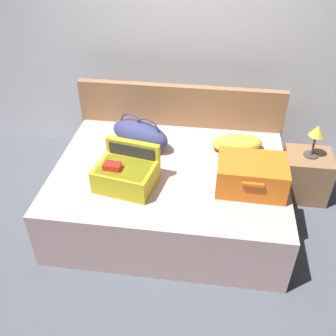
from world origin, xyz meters
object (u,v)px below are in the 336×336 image
Objects in this scene: hard_case_large at (251,175)px; duffel_bag at (140,134)px; bed at (170,193)px; pillow_near_headboard at (237,143)px; hard_case_medium at (126,173)px; nightstand at (305,175)px; table_lamp at (317,134)px.

duffel_bag is at bearing 155.54° from hard_case_large.
bed is 0.79m from pillow_near_headboard.
bed is at bearing 48.56° from hard_case_medium.
hard_case_large is 1.00m from nightstand.
hard_case_large is 0.57m from pillow_near_headboard.
duffel_bag reaches higher than nightstand.
duffel_bag is 1.70m from nightstand.
hard_case_large is 1.18× the size of pillow_near_headboard.
bed is 0.82m from hard_case_large.
nightstand is (0.72, 0.11, -0.39)m from pillow_near_headboard.
pillow_near_headboard is (0.91, 0.06, -0.06)m from duffel_bag.
hard_case_large is 1.06× the size of hard_case_medium.
pillow_near_headboard is 0.74m from table_lamp.
hard_case_large is at bearing -12.68° from bed.
hard_case_large and table_lamp have the same top height.
bed is at bearing -158.91° from table_lamp.
nightstand is (1.64, 0.17, -0.45)m from duffel_bag.
duffel_bag is (-0.00, 0.59, 0.01)m from hard_case_medium.
bed is 4.27× the size of pillow_near_headboard.
pillow_near_headboard is at bearing -171.72° from nightstand.
hard_case_medium is (-1.02, -0.10, -0.01)m from hard_case_large.
nightstand is at bearing 35.46° from hard_case_medium.
nightstand is (1.63, 0.76, -0.43)m from hard_case_medium.
hard_case_medium reaches higher than duffel_bag.
hard_case_medium is at bearing -89.82° from duffel_bag.
nightstand is at bearing 8.28° from pillow_near_headboard.
pillow_near_headboard is at bearing 34.32° from bed.
hard_case_large reaches higher than nightstand.
pillow_near_headboard is (0.58, 0.40, 0.35)m from bed.
nightstand is (0.61, 0.66, -0.45)m from hard_case_large.
pillow_near_headboard is 1.44× the size of table_lamp.
duffel_bag is (-0.33, 0.34, 0.41)m from bed.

